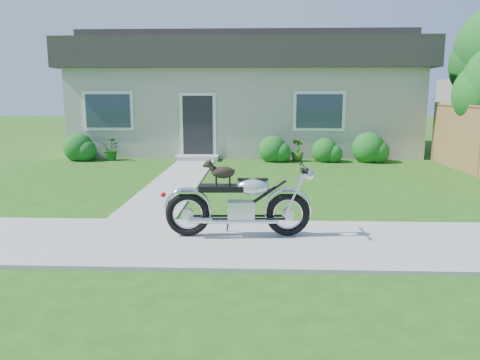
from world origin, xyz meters
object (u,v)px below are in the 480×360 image
at_px(potted_plant_left, 111,149).
at_px(potted_plant_right, 298,150).
at_px(motorcycle_with_dog, 241,203).
at_px(house, 246,94).

distance_m(potted_plant_left, potted_plant_right, 6.11).
height_order(potted_plant_right, motorcycle_with_dog, motorcycle_with_dog).
distance_m(potted_plant_left, motorcycle_with_dog, 9.52).
bearing_deg(motorcycle_with_dog, potted_plant_right, 76.97).
xyz_separation_m(potted_plant_left, potted_plant_right, (6.11, 0.00, -0.01)).
bearing_deg(potted_plant_left, house, 38.59).
bearing_deg(potted_plant_left, potted_plant_right, 0.00).
height_order(house, potted_plant_left, house).
height_order(potted_plant_left, potted_plant_right, potted_plant_left).
relative_size(potted_plant_left, motorcycle_with_dog, 0.34).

